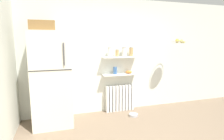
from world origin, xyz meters
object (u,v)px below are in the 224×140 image
at_px(refrigerator, 51,77).
at_px(storage_jar_1, 117,53).
at_px(radiator, 120,98).
at_px(shelf_bowl, 129,72).
at_px(hanging_fruit_basket, 179,41).
at_px(storage_jar_0, 110,52).
at_px(storage_jar_3, 131,52).
at_px(vase, 115,71).
at_px(pet_food_bowl, 133,115).
at_px(storage_jar_2, 124,52).

xyz_separation_m(refrigerator, storage_jar_1, (1.43, 0.24, 0.43)).
bearing_deg(radiator, shelf_bowl, -8.28).
xyz_separation_m(storage_jar_1, hanging_fruit_basket, (1.37, -0.36, 0.26)).
relative_size(storage_jar_0, storage_jar_3, 1.00).
relative_size(storage_jar_1, vase, 0.98).
bearing_deg(vase, refrigerator, -170.19).
distance_m(refrigerator, storage_jar_0, 1.36).
relative_size(refrigerator, hanging_fruit_basket, 5.83).
bearing_deg(storage_jar_1, radiator, 19.17).
bearing_deg(hanging_fruit_basket, storage_jar_3, 160.53).
distance_m(radiator, storage_jar_3, 1.13).
bearing_deg(vase, storage_jar_1, 0.00).
xyz_separation_m(storage_jar_0, storage_jar_3, (0.52, -0.00, 0.00)).
bearing_deg(shelf_bowl, storage_jar_0, 180.00).
bearing_deg(pet_food_bowl, hanging_fruit_basket, 0.83).
relative_size(radiator, storage_jar_0, 3.26).
bearing_deg(hanging_fruit_basket, radiator, 163.01).
relative_size(radiator, storage_jar_1, 4.16).
relative_size(radiator, storage_jar_3, 3.24).
distance_m(storage_jar_3, shelf_bowl, 0.48).
bearing_deg(shelf_bowl, storage_jar_1, 180.00).
height_order(storage_jar_1, storage_jar_2, storage_jar_2).
bearing_deg(storage_jar_2, storage_jar_3, 0.00).
distance_m(refrigerator, pet_food_bowl, 1.94).
xyz_separation_m(storage_jar_2, shelf_bowl, (0.12, 0.00, -0.47)).
distance_m(pet_food_bowl, hanging_fruit_basket, 1.96).
bearing_deg(shelf_bowl, refrigerator, -172.08).
height_order(storage_jar_2, vase, storage_jar_2).
xyz_separation_m(storage_jar_0, shelf_bowl, (0.47, -0.00, -0.47)).
relative_size(storage_jar_2, storage_jar_3, 0.98).
bearing_deg(pet_food_bowl, vase, 129.27).
height_order(radiator, storage_jar_1, storage_jar_1).
height_order(shelf_bowl, pet_food_bowl, shelf_bowl).
distance_m(storage_jar_2, storage_jar_3, 0.17).
relative_size(storage_jar_0, shelf_bowl, 1.35).
distance_m(storage_jar_0, shelf_bowl, 0.66).
distance_m(refrigerator, storage_jar_2, 1.68).
bearing_deg(pet_food_bowl, storage_jar_0, 139.10).
distance_m(storage_jar_1, storage_jar_3, 0.35).
distance_m(storage_jar_1, vase, 0.40).
distance_m(radiator, vase, 0.69).
relative_size(storage_jar_3, vase, 1.26).
height_order(refrigerator, hanging_fruit_basket, refrigerator).
relative_size(storage_jar_0, pet_food_bowl, 1.06).
xyz_separation_m(storage_jar_3, shelf_bowl, (-0.05, 0.00, -0.47)).
bearing_deg(storage_jar_3, storage_jar_0, 180.00).
bearing_deg(storage_jar_1, storage_jar_2, 0.00).
xyz_separation_m(storage_jar_2, vase, (-0.22, 0.00, -0.42)).
bearing_deg(storage_jar_3, shelf_bowl, 180.00).
bearing_deg(storage_jar_0, shelf_bowl, -0.00).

